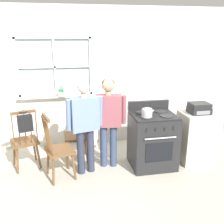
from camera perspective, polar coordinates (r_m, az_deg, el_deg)
The scene contains 13 objects.
ground_plane at distance 4.13m, azimuth -4.63°, elevation -14.67°, with size 16.00×16.00×0.00m, color #B2AD9E.
wall_back at distance 4.97m, azimuth -6.40°, elevation 7.39°, with size 6.40×0.16×2.70m.
chair_by_window at distance 4.43m, azimuth -19.25°, elevation -6.43°, with size 0.52×0.51×1.05m.
chair_near_wall at distance 4.46m, azimuth -7.94°, elevation -5.41°, with size 0.42×0.43×1.05m.
chair_center_cluster at distance 3.99m, azimuth -12.19°, elevation -8.56°, with size 0.50×0.51×1.05m.
person_elderly_left at distance 3.90m, azimuth -6.29°, elevation -1.86°, with size 0.59×0.30×1.51m.
person_teen_center at distance 4.07m, azimuth -0.85°, elevation -0.62°, with size 0.59×0.28×1.52m.
stove at distance 4.31m, azimuth 9.22°, elevation -6.27°, with size 0.73×0.68×1.08m.
kettle at distance 3.95m, azimuth 8.01°, elevation 0.11°, with size 0.21×0.17×0.25m.
potted_plant at distance 4.91m, azimuth -11.47°, elevation 4.39°, with size 0.16×0.16×0.23m.
handbag at distance 4.07m, azimuth -19.25°, elevation -2.37°, with size 0.24×0.23×0.31m.
side_counter at distance 4.66m, azimuth 18.52°, elevation -5.45°, with size 0.55×0.50×0.90m.
stereo at distance 4.47m, azimuth 19.31°, elevation 0.82°, with size 0.34×0.29×0.18m.
Camera 1 is at (-0.33, -3.48, 2.19)m, focal length 40.00 mm.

